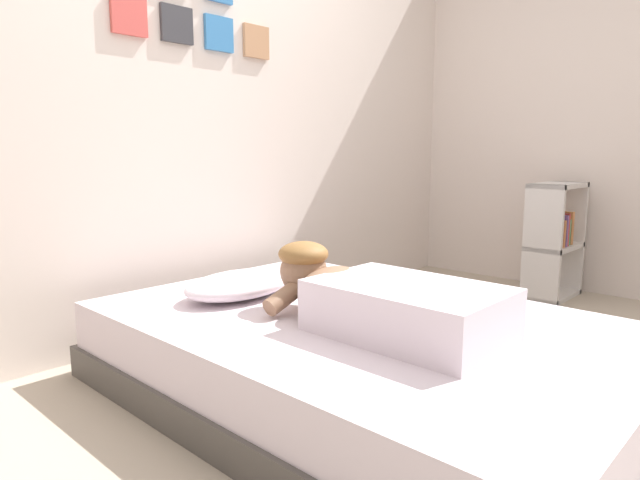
% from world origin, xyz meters
% --- Properties ---
extents(ground_plane, '(12.92, 12.92, 0.00)m').
position_xyz_m(ground_plane, '(0.00, 0.00, 0.00)').
color(ground_plane, tan).
extents(back_wall, '(4.46, 0.12, 2.50)m').
position_xyz_m(back_wall, '(-0.00, 1.41, 1.25)').
color(back_wall, silver).
rests_on(back_wall, ground).
extents(side_wall_right, '(0.10, 5.73, 2.50)m').
position_xyz_m(side_wall_right, '(2.28, 0.18, 1.25)').
color(side_wall_right, beige).
rests_on(side_wall_right, ground).
extents(bed, '(1.37, 2.06, 0.32)m').
position_xyz_m(bed, '(-0.11, 0.21, 0.16)').
color(bed, '#4C4742').
rests_on(bed, ground).
extents(pillow, '(0.52, 0.32, 0.11)m').
position_xyz_m(pillow, '(-0.24, 0.77, 0.38)').
color(pillow, silver).
rests_on(pillow, bed).
extents(person_lying, '(0.43, 0.92, 0.27)m').
position_xyz_m(person_lying, '(-0.17, 0.09, 0.43)').
color(person_lying, silver).
rests_on(person_lying, bed).
extents(coffee_cup, '(0.12, 0.09, 0.07)m').
position_xyz_m(coffee_cup, '(0.12, 0.55, 0.36)').
color(coffee_cup, white).
rests_on(coffee_cup, bed).
extents(cell_phone, '(0.07, 0.14, 0.01)m').
position_xyz_m(cell_phone, '(0.07, 0.09, 0.33)').
color(cell_phone, black).
rests_on(cell_phone, bed).
extents(bookshelf, '(0.45, 0.24, 0.75)m').
position_xyz_m(bookshelf, '(1.92, 0.23, 0.39)').
color(bookshelf, silver).
rests_on(bookshelf, ground).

